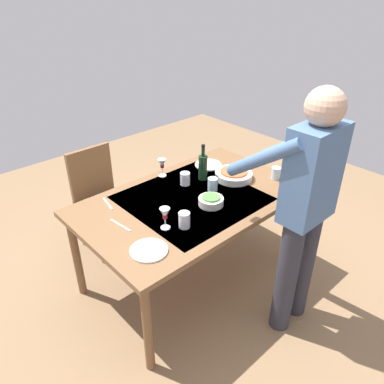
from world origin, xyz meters
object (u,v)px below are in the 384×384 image
Objects in this scene: water_cup_far_right at (276,173)px; side_bowl_salad at (211,201)px; chair_near at (99,193)px; water_cup_near_right at (213,184)px; wine_glass_left at (165,215)px; person_server at (304,205)px; wine_bottle at (203,166)px; wine_glass_right at (162,164)px; water_cup_near_left at (184,220)px; dining_table at (192,205)px; dinner_plate_near at (149,250)px; serving_bowl_pasta at (234,175)px; dinner_plate_far at (208,165)px; water_cup_far_left at (185,179)px.

water_cup_far_right reaches higher than side_bowl_salad.
chair_near reaches higher than water_cup_near_right.
person_server is at bearing 134.63° from wine_glass_left.
wine_glass_right is (0.21, -0.26, -0.01)m from wine_bottle.
water_cup_near_right is at bearing 107.43° from wine_glass_right.
wine_bottle is at bearing -153.25° from wine_glass_left.
water_cup_near_left is 0.99m from water_cup_far_right.
wine_glass_left is at bearing 23.19° from dining_table.
wine_glass_left is 0.27m from dinner_plate_near.
chair_near is at bearing -50.27° from serving_bowl_pasta.
dining_table is 16.70× the size of water_cup_near_right.
wine_bottle is 0.20m from water_cup_near_right.
serving_bowl_pasta is (0.25, -0.23, -0.02)m from water_cup_far_right.
water_cup_near_left is at bearing 39.83° from dining_table.
water_cup_far_right is at bearing 113.10° from dinner_plate_far.
dinner_plate_near is at bearing 14.86° from serving_bowl_pasta.
wine_glass_right is at bearing -82.19° from person_server.
side_bowl_salad is 0.65m from dinner_plate_near.
wine_bottle reaches higher than side_bowl_salad.
dining_table is 11.08× the size of wine_glass_left.
wine_glass_right is at bearing -46.61° from serving_bowl_pasta.
wine_bottle is 0.27m from dinner_plate_far.
person_server is 0.74m from water_cup_far_right.
dinner_plate_far is at bearing -102.98° from person_server.
dining_table is 0.24m from water_cup_far_left.
water_cup_near_left is 0.60× the size of side_bowl_salad.
water_cup_near_left reaches higher than side_bowl_salad.
water_cup_far_left reaches higher than dining_table.
dinner_plate_near is (0.83, -0.50, -0.20)m from person_server.
water_cup_far_right is (-0.99, -0.01, -0.01)m from water_cup_near_left.
dinner_plate_far is at bearing -151.30° from dinner_plate_near.
dining_table is 0.99× the size of person_server.
water_cup_near_right is 0.55m from water_cup_far_right.
wine_glass_left is at bearing -36.20° from water_cup_near_left.
dinner_plate_near is (0.87, 0.44, -0.10)m from wine_bottle.
water_cup_near_left reaches higher than water_cup_near_right.
wine_bottle reaches higher than water_cup_far_left.
water_cup_near_left is at bearing -172.19° from dinner_plate_near.
person_server is 16.87× the size of water_cup_near_right.
dining_table is 0.36m from wine_bottle.
wine_bottle is at bearing -148.50° from dining_table.
chair_near is 3.07× the size of wine_bottle.
person_server is (-0.51, 1.68, 0.43)m from chair_near.
side_bowl_salad reaches higher than dining_table.
wine_glass_right is 0.50× the size of serving_bowl_pasta.
wine_glass_left is 0.60m from water_cup_near_right.
chair_near is at bearing -95.00° from wine_glass_left.
wine_glass_right is at bearing -97.73° from dining_table.
side_bowl_salad is at bearing -179.47° from wine_glass_left.
wine_bottle reaches higher than wine_glass_left.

